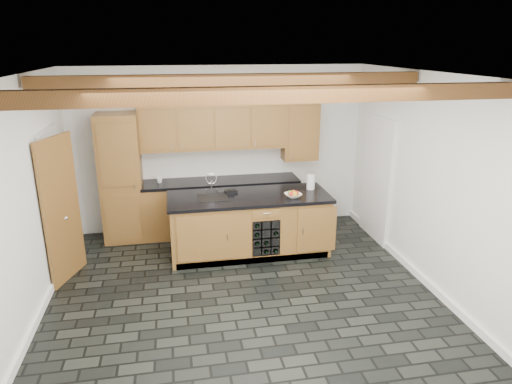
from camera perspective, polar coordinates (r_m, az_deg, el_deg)
ground at (r=6.11m, az=-1.58°, el=-12.75°), size 5.00×5.00×0.00m
room_shell at (r=5.99m, az=-3.31°, el=2.47°), size 5.01×5.00×5.00m
back_cabinetry at (r=7.74m, az=-7.01°, el=1.79°), size 3.65×0.62×2.20m
island at (r=7.09m, az=-0.80°, el=-4.04°), size 2.48×0.96×0.93m
faucet at (r=6.90m, az=-5.45°, el=-0.34°), size 0.45×0.40×0.34m
kitchen_scale at (r=7.06m, az=-3.13°, el=0.09°), size 0.21×0.14×0.06m
fruit_bowl at (r=6.87m, az=4.67°, el=-0.42°), size 0.29×0.29×0.06m
fruit_cluster at (r=6.86m, az=4.67°, el=-0.16°), size 0.16×0.17×0.07m
paper_towel at (r=7.27m, az=6.87°, el=1.23°), size 0.13×0.13×0.23m
mug at (r=7.73m, az=-12.00°, el=1.48°), size 0.13×0.13×0.09m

